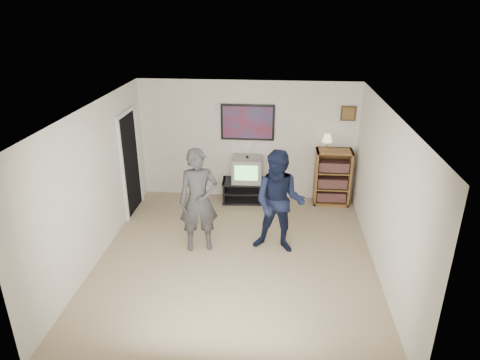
% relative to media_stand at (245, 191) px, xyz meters
% --- Properties ---
extents(room_shell, '(4.51, 5.00, 2.51)m').
position_rel_media_stand_xyz_m(room_shell, '(0.04, -1.88, 1.02)').
color(room_shell, '#827053').
rests_on(room_shell, ground).
extents(media_stand, '(0.95, 0.57, 0.46)m').
position_rel_media_stand_xyz_m(media_stand, '(0.00, 0.00, 0.00)').
color(media_stand, black).
rests_on(media_stand, room_shell).
extents(crt_television, '(0.61, 0.52, 0.51)m').
position_rel_media_stand_xyz_m(crt_television, '(0.05, 0.00, 0.49)').
color(crt_television, gray).
rests_on(crt_television, media_stand).
extents(bookshelf, '(0.71, 0.41, 1.17)m').
position_rel_media_stand_xyz_m(bookshelf, '(1.81, 0.05, 0.36)').
color(bookshelf, brown).
rests_on(bookshelf, room_shell).
extents(table_lamp, '(0.20, 0.20, 0.32)m').
position_rel_media_stand_xyz_m(table_lamp, '(1.64, 0.06, 1.10)').
color(table_lamp, '#FEE4C0').
rests_on(table_lamp, bookshelf).
extents(person_tall, '(0.73, 0.57, 1.79)m').
position_rel_media_stand_xyz_m(person_tall, '(-0.61, -1.92, 0.66)').
color(person_tall, '#343436').
rests_on(person_tall, room_shell).
extents(person_short, '(0.97, 0.81, 1.78)m').
position_rel_media_stand_xyz_m(person_short, '(0.72, -1.87, 0.66)').
color(person_short, black).
rests_on(person_short, room_shell).
extents(controller_left, '(0.07, 0.13, 0.04)m').
position_rel_media_stand_xyz_m(controller_left, '(-0.55, -1.69, 0.93)').
color(controller_left, white).
rests_on(controller_left, person_tall).
extents(controller_right, '(0.04, 0.12, 0.03)m').
position_rel_media_stand_xyz_m(controller_right, '(0.68, -1.61, 0.78)').
color(controller_right, white).
rests_on(controller_right, person_short).
extents(poster, '(1.10, 0.03, 0.75)m').
position_rel_media_stand_xyz_m(poster, '(0.04, 0.25, 1.42)').
color(poster, black).
rests_on(poster, room_shell).
extents(air_vent, '(0.28, 0.02, 0.14)m').
position_rel_media_stand_xyz_m(air_vent, '(-0.51, 0.25, 1.72)').
color(air_vent, white).
rests_on(air_vent, room_shell).
extents(small_picture, '(0.30, 0.03, 0.30)m').
position_rel_media_stand_xyz_m(small_picture, '(2.04, 0.25, 1.65)').
color(small_picture, black).
rests_on(small_picture, room_shell).
extents(doorway, '(0.03, 0.85, 2.00)m').
position_rel_media_stand_xyz_m(doorway, '(-2.20, -0.63, 0.77)').
color(doorway, black).
rests_on(doorway, room_shell).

